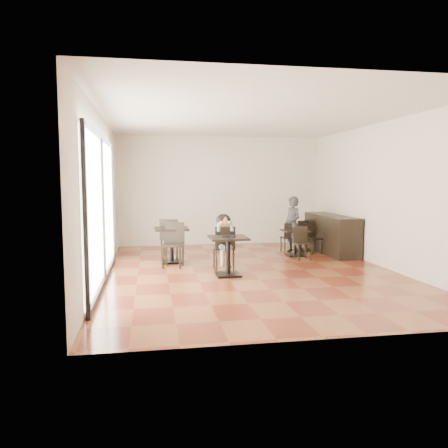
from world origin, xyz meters
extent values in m
cube|color=brown|center=(0.00, 0.00, 0.00)|extent=(6.00, 8.00, 0.01)
cube|color=silver|center=(0.00, 0.00, 3.20)|extent=(6.00, 8.00, 0.01)
cube|color=silver|center=(0.00, 4.00, 1.60)|extent=(6.00, 0.01, 3.20)
cube|color=silver|center=(0.00, -4.00, 1.60)|extent=(6.00, 0.01, 3.20)
cube|color=silver|center=(-3.00, 0.00, 1.60)|extent=(0.01, 8.00, 3.20)
cube|color=silver|center=(3.00, 0.00, 1.60)|extent=(0.01, 8.00, 3.20)
cube|color=white|center=(-2.97, -0.50, 1.40)|extent=(0.04, 4.50, 2.60)
cylinder|color=black|center=(-0.54, -0.42, 0.80)|extent=(0.27, 0.27, 0.02)
imported|color=#38383D|center=(1.63, 2.15, 0.75)|extent=(0.52, 0.63, 1.50)
cube|color=black|center=(2.65, 2.00, 0.50)|extent=(0.60, 2.40, 1.00)
camera|label=1|loc=(-2.07, -8.85, 1.93)|focal=35.00mm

